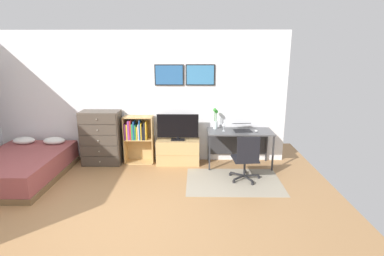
{
  "coord_description": "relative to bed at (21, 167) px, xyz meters",
  "views": [
    {
      "loc": [
        1.2,
        -3.78,
        2.3
      ],
      "look_at": [
        1.12,
        1.5,
        0.94
      ],
      "focal_mm": 28.14,
      "sensor_mm": 36.0,
      "label": 1
    }
  ],
  "objects": [
    {
      "name": "ground_plane",
      "position": [
        2.04,
        -1.36,
        -0.23
      ],
      "size": [
        7.2,
        7.2,
        0.0
      ],
      "primitive_type": "plane",
      "color": "#A87A4C"
    },
    {
      "name": "wall_back_with_posters",
      "position": [
        2.05,
        1.07,
        1.13
      ],
      "size": [
        6.12,
        0.09,
        2.7
      ],
      "color": "white",
      "rests_on": "ground_plane"
    },
    {
      "name": "area_rug",
      "position": [
        3.92,
        -0.1,
        -0.23
      ],
      "size": [
        1.7,
        1.2,
        0.01
      ],
      "primitive_type": "cube",
      "color": "#9E937F",
      "rests_on": "ground_plane"
    },
    {
      "name": "bed",
      "position": [
        0.0,
        0.0,
        0.0
      ],
      "size": [
        1.44,
        2.02,
        0.58
      ],
      "rotation": [
        0.0,
        0.0,
        -0.0
      ],
      "color": "brown",
      "rests_on": "ground_plane"
    },
    {
      "name": "dresser",
      "position": [
        1.28,
        0.79,
        0.33
      ],
      "size": [
        0.79,
        0.46,
        1.12
      ],
      "color": "#4C4238",
      "rests_on": "ground_plane"
    },
    {
      "name": "bookshelf",
      "position": [
        2.02,
        0.85,
        0.37
      ],
      "size": [
        0.6,
        0.3,
        1.0
      ],
      "color": "tan",
      "rests_on": "ground_plane"
    },
    {
      "name": "tv_stand",
      "position": [
        2.86,
        0.81,
        0.03
      ],
      "size": [
        0.88,
        0.41,
        0.52
      ],
      "color": "tan",
      "rests_on": "ground_plane"
    },
    {
      "name": "television",
      "position": [
        2.86,
        0.78,
        0.56
      ],
      "size": [
        0.85,
        0.16,
        0.54
      ],
      "color": "black",
      "rests_on": "tv_stand"
    },
    {
      "name": "desk",
      "position": [
        4.12,
        0.78,
        0.38
      ],
      "size": [
        1.3,
        0.6,
        0.74
      ],
      "color": "#4C4C4F",
      "rests_on": "ground_plane"
    },
    {
      "name": "office_chair",
      "position": [
        4.14,
        -0.06,
        0.23
      ],
      "size": [
        0.57,
        0.58,
        0.86
      ],
      "rotation": [
        0.0,
        0.0,
        0.09
      ],
      "color": "#232326",
      "rests_on": "ground_plane"
    },
    {
      "name": "laptop",
      "position": [
        4.17,
        0.75,
        0.57
      ],
      "size": [
        0.38,
        0.41,
        0.15
      ],
      "rotation": [
        0.0,
        0.0,
        0.09
      ],
      "color": "black",
      "rests_on": "desk"
    },
    {
      "name": "computer_mouse",
      "position": [
        4.43,
        0.65,
        0.53
      ],
      "size": [
        0.06,
        0.1,
        0.03
      ],
      "primitive_type": "ellipsoid",
      "color": "silver",
      "rests_on": "desk"
    },
    {
      "name": "bamboo_vase",
      "position": [
        3.63,
        0.87,
        0.72
      ],
      "size": [
        0.1,
        0.11,
        0.43
      ],
      "color": "silver",
      "rests_on": "desk"
    },
    {
      "name": "wine_glass",
      "position": [
        3.79,
        0.68,
        0.64
      ],
      "size": [
        0.07,
        0.07,
        0.18
      ],
      "color": "silver",
      "rests_on": "desk"
    }
  ]
}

